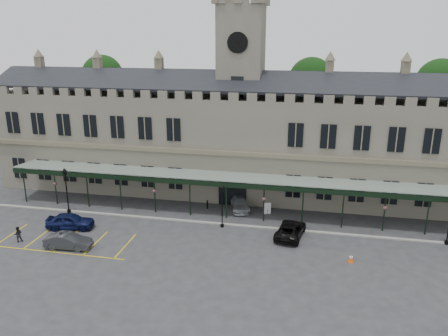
% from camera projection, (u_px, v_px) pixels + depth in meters
% --- Properties ---
extents(ground, '(140.00, 140.00, 0.00)m').
position_uv_depth(ground, '(211.00, 249.00, 40.13)').
color(ground, '#2F2F32').
extents(station_building, '(60.00, 10.36, 17.30)m').
position_uv_depth(station_building, '(240.00, 141.00, 53.08)').
color(station_building, '#605B50').
rests_on(station_building, ground).
extents(clock_tower, '(5.60, 5.60, 24.80)m').
position_uv_depth(clock_tower, '(241.00, 85.00, 51.18)').
color(clock_tower, '#605B50').
rests_on(clock_tower, ground).
extents(canopy, '(50.00, 4.10, 4.30)m').
position_uv_depth(canopy, '(227.00, 196.00, 46.39)').
color(canopy, '#8C9E93').
rests_on(canopy, ground).
extents(kerb, '(60.00, 0.40, 0.12)m').
position_uv_depth(kerb, '(223.00, 224.00, 45.26)').
color(kerb, gray).
rests_on(kerb, ground).
extents(parking_markings, '(16.00, 6.00, 0.01)m').
position_uv_depth(parking_markings, '(64.00, 243.00, 41.38)').
color(parking_markings, gold).
rests_on(parking_markings, ground).
extents(tree_behind_left, '(6.00, 6.00, 16.00)m').
position_uv_depth(tree_behind_left, '(103.00, 77.00, 63.87)').
color(tree_behind_left, '#332314').
rests_on(tree_behind_left, ground).
extents(tree_behind_mid, '(6.00, 6.00, 16.00)m').
position_uv_depth(tree_behind_mid, '(311.00, 81.00, 58.18)').
color(tree_behind_mid, '#332314').
rests_on(tree_behind_mid, ground).
extents(tree_behind_right, '(6.00, 6.00, 16.00)m').
position_uv_depth(tree_behind_right, '(440.00, 84.00, 55.14)').
color(tree_behind_right, '#332314').
rests_on(tree_behind_right, ground).
extents(lamp_post_left, '(0.49, 0.49, 5.17)m').
position_uv_depth(lamp_post_left, '(66.00, 186.00, 47.37)').
color(lamp_post_left, black).
rests_on(lamp_post_left, ground).
extents(lamp_post_mid, '(0.44, 0.44, 4.62)m').
position_uv_depth(lamp_post_mid, '(222.00, 202.00, 43.90)').
color(lamp_post_mid, black).
rests_on(lamp_post_mid, ground).
extents(traffic_cone, '(0.46, 0.46, 0.73)m').
position_uv_depth(traffic_cone, '(351.00, 258.00, 37.79)').
color(traffic_cone, '#FF5808').
rests_on(traffic_cone, ground).
extents(sign_board, '(0.74, 0.26, 1.30)m').
position_uv_depth(sign_board, '(267.00, 208.00, 47.74)').
color(sign_board, black).
rests_on(sign_board, ground).
extents(bollard_left, '(0.18, 0.18, 0.99)m').
position_uv_depth(bollard_left, '(207.00, 205.00, 49.21)').
color(bollard_left, black).
rests_on(bollard_left, ground).
extents(bollard_right, '(0.16, 0.16, 0.88)m').
position_uv_depth(bollard_right, '(267.00, 208.00, 48.34)').
color(bollard_right, black).
rests_on(bollard_right, ground).
extents(car_left_a, '(4.98, 2.70, 1.61)m').
position_uv_depth(car_left_a, '(70.00, 221.00, 44.17)').
color(car_left_a, '#0D143D').
rests_on(car_left_a, ground).
extents(car_left_b, '(4.40, 1.78, 1.42)m').
position_uv_depth(car_left_b, '(68.00, 241.00, 40.14)').
color(car_left_b, '#2F3136').
rests_on(car_left_b, ground).
extents(car_taxi, '(3.09, 4.93, 1.33)m').
position_uv_depth(car_taxi, '(240.00, 203.00, 49.09)').
color(car_taxi, '#A3A5AB').
rests_on(car_taxi, ground).
extents(car_van, '(3.16, 5.40, 1.41)m').
position_uv_depth(car_van, '(291.00, 230.00, 42.47)').
color(car_van, black).
rests_on(car_van, ground).
extents(person_a, '(0.60, 0.70, 1.61)m').
position_uv_depth(person_a, '(62.00, 240.00, 40.19)').
color(person_a, black).
rests_on(person_a, ground).
extents(person_b, '(0.95, 0.91, 1.55)m').
position_uv_depth(person_b, '(18.00, 234.00, 41.35)').
color(person_b, black).
rests_on(person_b, ground).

